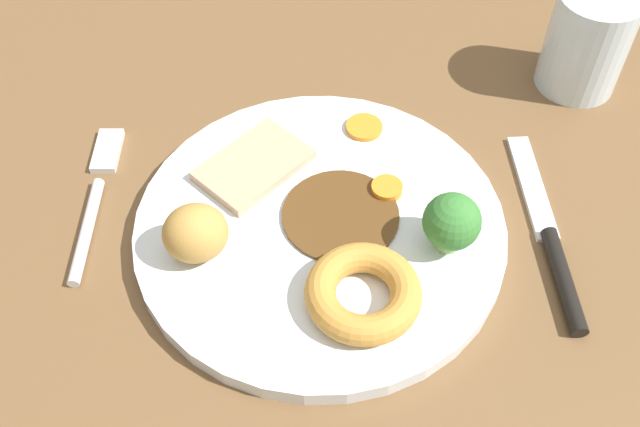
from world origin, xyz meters
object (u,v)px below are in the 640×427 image
(carrot_coin_front, at_px, (387,189))
(knife, at_px, (551,243))
(meat_slice_main, at_px, (254,165))
(roast_potato_left, at_px, (195,233))
(dinner_plate, at_px, (320,228))
(yorkshire_pudding, at_px, (363,293))
(broccoli_floret, at_px, (452,222))
(fork, at_px, (96,196))
(carrot_coin_back, at_px, (364,127))
(water_glass, at_px, (587,41))

(carrot_coin_front, bearing_deg, knife, -15.10)
(meat_slice_main, xyz_separation_m, carrot_coin_front, (0.10, -0.02, -0.00))
(carrot_coin_front, bearing_deg, meat_slice_main, 171.03)
(roast_potato_left, xyz_separation_m, knife, (0.25, 0.03, -0.03))
(dinner_plate, height_order, yorkshire_pudding, yorkshire_pudding)
(broccoli_floret, bearing_deg, knife, 10.26)
(meat_slice_main, relative_size, fork, 0.54)
(fork, bearing_deg, carrot_coin_back, -73.35)
(dinner_plate, height_order, water_glass, water_glass)
(yorkshire_pudding, height_order, carrot_coin_back, yorkshire_pudding)
(yorkshire_pudding, bearing_deg, knife, 25.74)
(yorkshire_pudding, bearing_deg, carrot_coin_back, 91.60)
(knife, xyz_separation_m, water_glass, (0.04, 0.18, 0.04))
(meat_slice_main, relative_size, carrot_coin_back, 2.81)
(yorkshire_pudding, bearing_deg, water_glass, 54.47)
(carrot_coin_front, bearing_deg, water_glass, 42.84)
(yorkshire_pudding, xyz_separation_m, carrot_coin_back, (-0.00, 0.16, -0.01))
(dinner_plate, height_order, knife, dinner_plate)
(roast_potato_left, distance_m, water_glass, 0.37)
(carrot_coin_front, height_order, carrot_coin_back, carrot_coin_front)
(yorkshire_pudding, bearing_deg, roast_potato_left, 164.22)
(carrot_coin_front, bearing_deg, dinner_plate, -145.67)
(carrot_coin_back, bearing_deg, carrot_coin_front, -73.64)
(carrot_coin_back, distance_m, water_glass, 0.20)
(knife, relative_size, water_glass, 2.08)
(fork, bearing_deg, carrot_coin_front, -91.09)
(meat_slice_main, bearing_deg, broccoli_floret, -23.31)
(carrot_coin_back, height_order, broccoli_floret, broccoli_floret)
(meat_slice_main, bearing_deg, dinner_plate, -41.87)
(broccoli_floret, relative_size, knife, 0.26)
(fork, height_order, knife, knife)
(yorkshire_pudding, distance_m, roast_potato_left, 0.12)
(dinner_plate, distance_m, meat_slice_main, 0.07)
(carrot_coin_front, xyz_separation_m, fork, (-0.22, -0.01, -0.01))
(roast_potato_left, relative_size, knife, 0.25)
(broccoli_floret, bearing_deg, carrot_coin_back, 119.21)
(roast_potato_left, distance_m, carrot_coin_front, 0.15)
(carrot_coin_back, height_order, water_glass, water_glass)
(dinner_plate, height_order, meat_slice_main, meat_slice_main)
(meat_slice_main, bearing_deg, water_glass, 27.02)
(broccoli_floret, bearing_deg, yorkshire_pudding, -138.50)
(meat_slice_main, distance_m, carrot_coin_front, 0.10)
(carrot_coin_back, relative_size, broccoli_floret, 0.63)
(broccoli_floret, distance_m, knife, 0.09)
(roast_potato_left, relative_size, carrot_coin_front, 1.93)
(dinner_plate, bearing_deg, broccoli_floret, -8.69)
(yorkshire_pudding, relative_size, carrot_coin_back, 2.64)
(yorkshire_pudding, relative_size, knife, 0.42)
(carrot_coin_front, distance_m, fork, 0.22)
(meat_slice_main, height_order, roast_potato_left, roast_potato_left)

